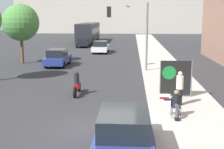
{
  "coord_description": "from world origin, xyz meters",
  "views": [
    {
      "loc": [
        1.07,
        -11.61,
        4.51
      ],
      "look_at": [
        0.04,
        4.54,
        1.41
      ],
      "focal_mm": 50.0,
      "sensor_mm": 36.0,
      "label": 1
    }
  ],
  "objects_px": {
    "parked_car_curbside": "(124,134)",
    "traffic_light_pole": "(132,25)",
    "jogger_on_sidewalk": "(180,88)",
    "car_on_road_distant": "(84,42)",
    "city_bus_on_road": "(88,31)",
    "car_on_road_nearest": "(58,58)",
    "car_on_road_midblock": "(101,47)",
    "protest_banner": "(176,78)",
    "seated_protester": "(176,103)",
    "motorcycle_on_road": "(77,85)",
    "street_tree_midblock": "(21,23)"
  },
  "relations": [
    {
      "from": "parked_car_curbside",
      "to": "car_on_road_midblock",
      "type": "xyz_separation_m",
      "value": [
        -3.55,
        28.05,
        -0.03
      ]
    },
    {
      "from": "seated_protester",
      "to": "parked_car_curbside",
      "type": "relative_size",
      "value": 0.28
    },
    {
      "from": "jogger_on_sidewalk",
      "to": "motorcycle_on_road",
      "type": "height_order",
      "value": "jogger_on_sidewalk"
    },
    {
      "from": "traffic_light_pole",
      "to": "motorcycle_on_road",
      "type": "distance_m",
      "value": 8.77
    },
    {
      "from": "traffic_light_pole",
      "to": "street_tree_midblock",
      "type": "relative_size",
      "value": 0.96
    },
    {
      "from": "car_on_road_nearest",
      "to": "car_on_road_distant",
      "type": "xyz_separation_m",
      "value": [
        -0.28,
        17.04,
        -0.06
      ]
    },
    {
      "from": "city_bus_on_road",
      "to": "car_on_road_nearest",
      "type": "bearing_deg",
      "value": -88.35
    },
    {
      "from": "jogger_on_sidewalk",
      "to": "motorcycle_on_road",
      "type": "distance_m",
      "value": 5.93
    },
    {
      "from": "traffic_light_pole",
      "to": "car_on_road_midblock",
      "type": "distance_m",
      "value": 13.66
    },
    {
      "from": "city_bus_on_road",
      "to": "motorcycle_on_road",
      "type": "distance_m",
      "value": 35.51
    },
    {
      "from": "jogger_on_sidewalk",
      "to": "car_on_road_nearest",
      "type": "distance_m",
      "value": 15.25
    },
    {
      "from": "jogger_on_sidewalk",
      "to": "street_tree_midblock",
      "type": "xyz_separation_m",
      "value": [
        -12.63,
        13.54,
        2.81
      ]
    },
    {
      "from": "traffic_light_pole",
      "to": "city_bus_on_road",
      "type": "relative_size",
      "value": 0.45
    },
    {
      "from": "traffic_light_pole",
      "to": "parked_car_curbside",
      "type": "bearing_deg",
      "value": -90.8
    },
    {
      "from": "car_on_road_distant",
      "to": "car_on_road_midblock",
      "type": "bearing_deg",
      "value": -65.32
    },
    {
      "from": "protest_banner",
      "to": "car_on_road_midblock",
      "type": "bearing_deg",
      "value": 106.35
    },
    {
      "from": "protest_banner",
      "to": "motorcycle_on_road",
      "type": "bearing_deg",
      "value": 173.55
    },
    {
      "from": "parked_car_curbside",
      "to": "traffic_light_pole",
      "type": "bearing_deg",
      "value": 89.2
    },
    {
      "from": "car_on_road_distant",
      "to": "street_tree_midblock",
      "type": "bearing_deg",
      "value": -102.05
    },
    {
      "from": "protest_banner",
      "to": "traffic_light_pole",
      "type": "bearing_deg",
      "value": 106.21
    },
    {
      "from": "motorcycle_on_road",
      "to": "protest_banner",
      "type": "bearing_deg",
      "value": -6.45
    },
    {
      "from": "protest_banner",
      "to": "parked_car_curbside",
      "type": "height_order",
      "value": "protest_banner"
    },
    {
      "from": "traffic_light_pole",
      "to": "city_bus_on_road",
      "type": "distance_m",
      "value": 28.7
    },
    {
      "from": "car_on_road_distant",
      "to": "city_bus_on_road",
      "type": "xyz_separation_m",
      "value": [
        -0.45,
        8.13,
        1.13
      ]
    },
    {
      "from": "protest_banner",
      "to": "car_on_road_distant",
      "type": "bearing_deg",
      "value": 108.47
    },
    {
      "from": "jogger_on_sidewalk",
      "to": "car_on_road_distant",
      "type": "relative_size",
      "value": 0.38
    },
    {
      "from": "car_on_road_nearest",
      "to": "car_on_road_midblock",
      "type": "height_order",
      "value": "car_on_road_nearest"
    },
    {
      "from": "protest_banner",
      "to": "motorcycle_on_road",
      "type": "relative_size",
      "value": 0.96
    },
    {
      "from": "traffic_light_pole",
      "to": "car_on_road_nearest",
      "type": "xyz_separation_m",
      "value": [
        -6.61,
        2.52,
        -3.01
      ]
    },
    {
      "from": "car_on_road_distant",
      "to": "street_tree_midblock",
      "type": "distance_m",
      "value": 16.48
    },
    {
      "from": "car_on_road_midblock",
      "to": "car_on_road_distant",
      "type": "xyz_separation_m",
      "value": [
        -3.12,
        6.79,
        -0.03
      ]
    },
    {
      "from": "motorcycle_on_road",
      "to": "car_on_road_distant",
      "type": "bearing_deg",
      "value": 97.94
    },
    {
      "from": "protest_banner",
      "to": "car_on_road_nearest",
      "type": "bearing_deg",
      "value": 130.06
    },
    {
      "from": "car_on_road_midblock",
      "to": "traffic_light_pole",
      "type": "bearing_deg",
      "value": -73.56
    },
    {
      "from": "jogger_on_sidewalk",
      "to": "car_on_road_distant",
      "type": "distance_m",
      "value": 30.79
    },
    {
      "from": "car_on_road_nearest",
      "to": "car_on_road_distant",
      "type": "bearing_deg",
      "value": 90.93
    },
    {
      "from": "car_on_road_nearest",
      "to": "street_tree_midblock",
      "type": "distance_m",
      "value": 4.92
    },
    {
      "from": "car_on_road_midblock",
      "to": "motorcycle_on_road",
      "type": "xyz_separation_m",
      "value": [
        0.66,
        -20.32,
        -0.15
      ]
    },
    {
      "from": "parked_car_curbside",
      "to": "car_on_road_midblock",
      "type": "bearing_deg",
      "value": 97.22
    },
    {
      "from": "seated_protester",
      "to": "protest_banner",
      "type": "height_order",
      "value": "protest_banner"
    },
    {
      "from": "protest_banner",
      "to": "car_on_road_nearest",
      "type": "xyz_separation_m",
      "value": [
        -8.99,
        10.69,
        -0.43
      ]
    },
    {
      "from": "city_bus_on_road",
      "to": "motorcycle_on_road",
      "type": "bearing_deg",
      "value": -83.15
    },
    {
      "from": "parked_car_curbside",
      "to": "jogger_on_sidewalk",
      "type": "bearing_deg",
      "value": 64.78
    },
    {
      "from": "car_on_road_midblock",
      "to": "city_bus_on_road",
      "type": "xyz_separation_m",
      "value": [
        -3.57,
        14.91,
        1.1
      ]
    },
    {
      "from": "car_on_road_distant",
      "to": "motorcycle_on_road",
      "type": "xyz_separation_m",
      "value": [
        3.78,
        -27.11,
        -0.12
      ]
    },
    {
      "from": "traffic_light_pole",
      "to": "parked_car_curbside",
      "type": "relative_size",
      "value": 1.24
    },
    {
      "from": "protest_banner",
      "to": "car_on_road_distant",
      "type": "height_order",
      "value": "protest_banner"
    },
    {
      "from": "car_on_road_nearest",
      "to": "jogger_on_sidewalk",
      "type": "bearing_deg",
      "value": -53.96
    },
    {
      "from": "seated_protester",
      "to": "street_tree_midblock",
      "type": "bearing_deg",
      "value": 126.83
    },
    {
      "from": "car_on_road_distant",
      "to": "city_bus_on_road",
      "type": "distance_m",
      "value": 8.22
    }
  ]
}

